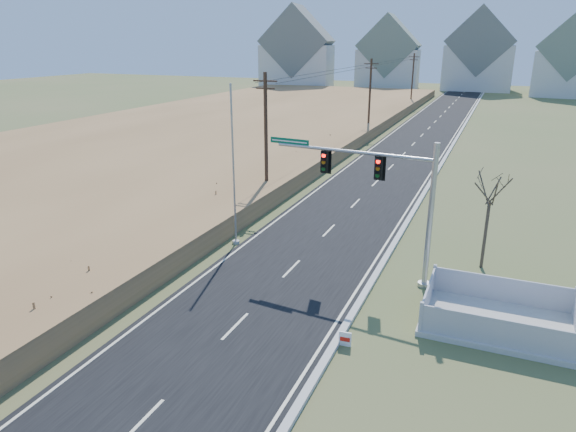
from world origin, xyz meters
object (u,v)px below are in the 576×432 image
object	(u,v)px
open_sign	(345,339)
bare_tree	(492,187)
fence_enclosure	(498,321)
flagpole	(234,183)
traffic_signal_mast	(392,195)

from	to	relation	value
open_sign	bare_tree	xyz separation A→B (m)	(4.38, 9.65, 3.97)
fence_enclosure	bare_tree	world-z (taller)	bare_tree
open_sign	flagpole	xyz separation A→B (m)	(-8.80, 7.67, 3.25)
traffic_signal_mast	open_sign	size ratio (longest dim) A/B	14.40
traffic_signal_mast	bare_tree	size ratio (longest dim) A/B	1.61
traffic_signal_mast	bare_tree	bearing A→B (deg)	42.51
fence_enclosure	open_sign	xyz separation A→B (m)	(-5.33, -3.78, 0.04)
open_sign	flagpole	world-z (taller)	flagpole
traffic_signal_mast	flagpole	bearing A→B (deg)	178.39
fence_enclosure	open_sign	size ratio (longest dim) A/B	10.03
flagpole	bare_tree	size ratio (longest dim) A/B	1.68
flagpole	bare_tree	bearing A→B (deg)	8.55
fence_enclosure	bare_tree	xyz separation A→B (m)	(-0.95, 5.87, 4.01)
fence_enclosure	bare_tree	size ratio (longest dim) A/B	1.13
fence_enclosure	open_sign	bearing A→B (deg)	-144.72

